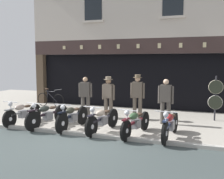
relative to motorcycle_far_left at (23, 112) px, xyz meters
name	(u,v)px	position (x,y,z in m)	size (l,w,h in m)	color
ground	(65,148)	(2.72, -1.74, -0.45)	(22.26, 22.00, 0.18)	gray
shop_facade	(138,70)	(2.72, 6.23, 1.35)	(10.56, 4.42, 6.62)	black
motorcycle_far_left	(23,112)	(0.00, 0.00, 0.00)	(0.62, 1.95, 0.91)	black
motorcycle_left	(47,115)	(1.10, -0.09, 0.02)	(0.62, 2.05, 0.93)	black
motorcycle_center_left	(73,116)	(2.05, -0.06, 0.02)	(0.62, 1.98, 0.93)	black
motorcycle_center	(103,119)	(3.13, -0.07, 0.01)	(0.62, 2.01, 0.92)	black
motorcycle_center_right	(136,122)	(4.23, -0.10, 0.00)	(0.62, 2.02, 0.90)	black
motorcycle_right	(170,124)	(5.26, -0.06, 0.01)	(0.62, 2.07, 0.92)	black
salesman_left	(85,95)	(1.63, 1.86, 0.48)	(0.56, 0.27, 1.63)	#47423D
shopkeeper_center	(108,95)	(2.55, 2.06, 0.51)	(0.56, 0.37, 1.65)	brown
salesman_right	(137,94)	(3.70, 2.23, 0.56)	(0.56, 0.36, 1.74)	brown
assistant_far_right	(166,99)	(4.87, 1.69, 0.48)	(0.56, 0.25, 1.63)	#47423D
tyre_sign_pole	(215,95)	(6.57, 2.88, 0.56)	(0.53, 0.06, 1.71)	#232328
advert_board_near	(83,71)	(0.17, 4.64, 1.31)	(0.82, 0.03, 0.98)	beige
leaning_bicycle	(50,99)	(-1.05, 3.45, -0.05)	(1.72, 0.52, 0.93)	black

